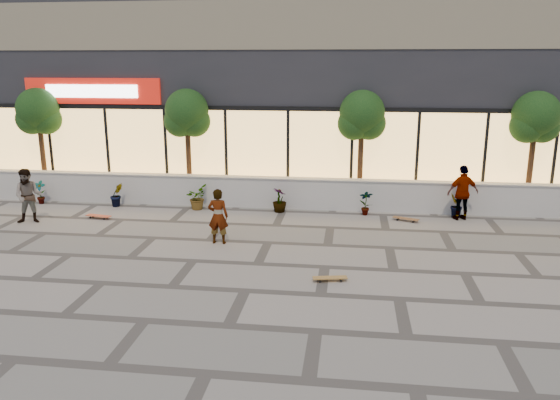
# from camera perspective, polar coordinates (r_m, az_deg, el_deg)

# --- Properties ---
(ground) EXTENTS (80.00, 80.00, 0.00)m
(ground) POSITION_cam_1_polar(r_m,az_deg,el_deg) (11.94, -3.67, -9.44)
(ground) COLOR gray
(ground) RESTS_ON ground
(planter_wall) EXTENTS (22.00, 0.42, 1.04)m
(planter_wall) POSITION_cam_1_polar(r_m,az_deg,el_deg) (18.36, 0.48, 0.77)
(planter_wall) COLOR beige
(planter_wall) RESTS_ON ground
(retail_building) EXTENTS (24.00, 9.17, 8.50)m
(retail_building) POSITION_cam_1_polar(r_m,az_deg,el_deg) (23.32, 2.18, 12.85)
(retail_building) COLOR #25252A
(retail_building) RESTS_ON ground
(shrub_a) EXTENTS (0.43, 0.29, 0.81)m
(shrub_a) POSITION_cam_1_polar(r_m,az_deg,el_deg) (20.68, -23.80, 0.74)
(shrub_a) COLOR #103413
(shrub_a) RESTS_ON ground
(shrub_b) EXTENTS (0.57, 0.57, 0.81)m
(shrub_b) POSITION_cam_1_polar(r_m,az_deg,el_deg) (19.39, -16.69, 0.53)
(shrub_b) COLOR #103413
(shrub_b) RESTS_ON ground
(shrub_c) EXTENTS (0.68, 0.77, 0.81)m
(shrub_c) POSITION_cam_1_polar(r_m,az_deg,el_deg) (18.43, -8.71, 0.28)
(shrub_c) COLOR #103413
(shrub_c) RESTS_ON ground
(shrub_d) EXTENTS (0.64, 0.64, 0.81)m
(shrub_d) POSITION_cam_1_polar(r_m,az_deg,el_deg) (17.87, -0.05, 0.00)
(shrub_d) COLOR #103413
(shrub_d) RESTS_ON ground
(shrub_e) EXTENTS (0.46, 0.35, 0.81)m
(shrub_e) POSITION_cam_1_polar(r_m,az_deg,el_deg) (17.73, 8.95, -0.28)
(shrub_e) COLOR #103413
(shrub_e) RESTS_ON ground
(shrub_f) EXTENTS (0.55, 0.57, 0.81)m
(shrub_f) POSITION_cam_1_polar(r_m,az_deg,el_deg) (18.03, 17.88, -0.56)
(shrub_f) COLOR #103413
(shrub_f) RESTS_ON ground
(tree_west) EXTENTS (1.60, 1.50, 3.92)m
(tree_west) POSITION_cam_1_polar(r_m,az_deg,el_deg) (21.62, -23.93, 8.21)
(tree_west) COLOR #402516
(tree_west) RESTS_ON ground
(tree_midwest) EXTENTS (1.60, 1.50, 3.92)m
(tree_midwest) POSITION_cam_1_polar(r_m,az_deg,el_deg) (19.36, -9.70, 8.66)
(tree_midwest) COLOR #402516
(tree_midwest) RESTS_ON ground
(tree_mideast) EXTENTS (1.60, 1.50, 3.92)m
(tree_mideast) POSITION_cam_1_polar(r_m,az_deg,el_deg) (18.52, 8.55, 8.46)
(tree_mideast) COLOR #402516
(tree_mideast) RESTS_ON ground
(tree_east) EXTENTS (1.60, 1.50, 3.92)m
(tree_east) POSITION_cam_1_polar(r_m,az_deg,el_deg) (19.41, 25.15, 7.55)
(tree_east) COLOR #402516
(tree_east) RESTS_ON ground
(skater_center) EXTENTS (0.56, 0.37, 1.52)m
(skater_center) POSITION_cam_1_polar(r_m,az_deg,el_deg) (14.78, -6.49, -1.70)
(skater_center) COLOR silver
(skater_center) RESTS_ON ground
(skater_left) EXTENTS (0.97, 0.84, 1.68)m
(skater_left) POSITION_cam_1_polar(r_m,az_deg,el_deg) (18.24, -24.80, 0.38)
(skater_left) COLOR #92865E
(skater_left) RESTS_ON ground
(skater_right_near) EXTENTS (1.09, 0.70, 1.72)m
(skater_right_near) POSITION_cam_1_polar(r_m,az_deg,el_deg) (17.82, 18.56, 0.72)
(skater_right_near) COLOR white
(skater_right_near) RESTS_ON ground
(skateboard_center) EXTENTS (0.80, 0.35, 0.09)m
(skateboard_center) POSITION_cam_1_polar(r_m,az_deg,el_deg) (12.42, 5.25, -8.11)
(skateboard_center) COLOR olive
(skateboard_center) RESTS_ON ground
(skateboard_left) EXTENTS (0.85, 0.37, 0.10)m
(skateboard_left) POSITION_cam_1_polar(r_m,az_deg,el_deg) (18.13, -18.43, -1.59)
(skateboard_left) COLOR #E04B2A
(skateboard_left) RESTS_ON ground
(skateboard_right_near) EXTENTS (0.82, 0.50, 0.10)m
(skateboard_right_near) POSITION_cam_1_polar(r_m,az_deg,el_deg) (17.35, 13.01, -1.91)
(skateboard_right_near) COLOR brown
(skateboard_right_near) RESTS_ON ground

